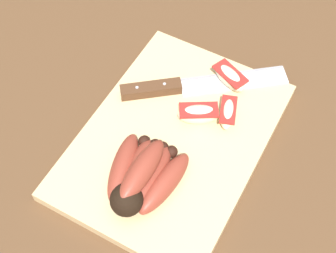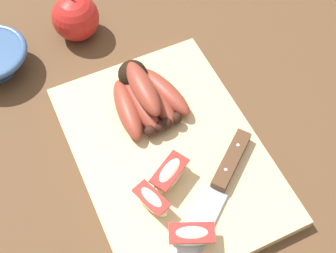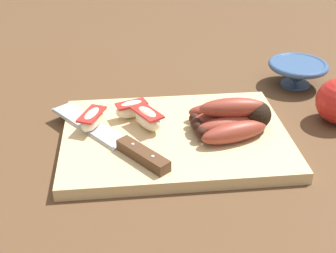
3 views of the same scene
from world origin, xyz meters
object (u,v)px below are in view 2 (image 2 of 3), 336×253
Objects in this scene: whole_apple at (75,17)px; apple_wedge_near at (191,235)px; apple_wedge_far at (152,200)px; chefs_knife at (218,188)px; banana_bunch at (144,96)px; apple_wedge_middle at (169,174)px.

apple_wedge_near is at bearing -178.76° from whole_apple.
chefs_knife is at bearing -101.09° from apple_wedge_far.
whole_apple is (0.20, 0.04, -0.00)m from banana_bunch.
apple_wedge_far is at bearing 78.91° from chefs_knife.
apple_wedge_middle is (0.04, 0.06, 0.01)m from chefs_knife.
banana_bunch is at bearing 10.62° from chefs_knife.
apple_wedge_middle is at bearing -176.57° from whole_apple.
whole_apple is (0.43, 0.01, 0.00)m from apple_wedge_near.
chefs_knife is at bearing -53.84° from apple_wedge_near.
apple_wedge_near is at bearing 126.16° from chefs_knife.
apple_wedge_middle is 0.34m from whole_apple.
apple_wedge_near is 0.74× the size of whole_apple.
banana_bunch is 0.23m from apple_wedge_near.
chefs_knife is at bearing -128.09° from apple_wedge_middle.
apple_wedge_far is at bearing 159.73° from banana_bunch.
chefs_knife is 3.39× the size of apple_wedge_middle.
whole_apple reaches higher than chefs_knife.
apple_wedge_far is (-0.16, 0.06, -0.00)m from banana_bunch.
apple_wedge_middle is 0.74× the size of whole_apple.
whole_apple is at bearing -2.85° from apple_wedge_far.
apple_wedge_far is (0.07, 0.03, 0.00)m from apple_wedge_near.
whole_apple reaches higher than apple_wedge_middle.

